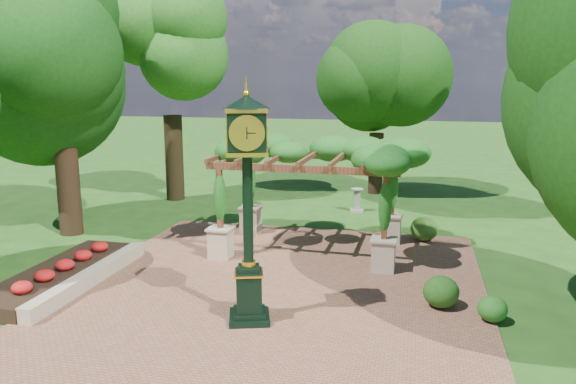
# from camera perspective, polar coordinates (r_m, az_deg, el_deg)

# --- Properties ---
(ground) EXTENTS (120.00, 120.00, 0.00)m
(ground) POSITION_cam_1_polar(r_m,az_deg,el_deg) (12.84, -2.55, -11.86)
(ground) COLOR #1E4714
(ground) RESTS_ON ground
(brick_plaza) EXTENTS (10.00, 12.00, 0.04)m
(brick_plaza) POSITION_cam_1_polar(r_m,az_deg,el_deg) (13.73, -1.42, -10.18)
(brick_plaza) COLOR brown
(brick_plaza) RESTS_ON ground
(border_wall) EXTENTS (0.35, 5.00, 0.40)m
(border_wall) POSITION_cam_1_polar(r_m,az_deg,el_deg) (15.00, -19.40, -8.22)
(border_wall) COLOR #C6B793
(border_wall) RESTS_ON ground
(flower_bed) EXTENTS (1.50, 5.00, 0.36)m
(flower_bed) POSITION_cam_1_polar(r_m,az_deg,el_deg) (15.49, -22.24, -7.88)
(flower_bed) COLOR red
(flower_bed) RESTS_ON ground
(pedestal_clock) EXTENTS (1.19, 1.19, 4.82)m
(pedestal_clock) POSITION_cam_1_polar(r_m,az_deg,el_deg) (11.39, -4.13, 0.31)
(pedestal_clock) COLOR black
(pedestal_clock) RESTS_ON brick_plaza
(pergola) EXTENTS (5.43, 3.49, 3.37)m
(pergola) POSITION_cam_1_polar(r_m,az_deg,el_deg) (16.41, 2.28, 3.34)
(pergola) COLOR #C6B393
(pergola) RESTS_ON brick_plaza
(sundial) EXTENTS (0.55, 0.55, 0.92)m
(sundial) POSITION_cam_1_polar(r_m,az_deg,el_deg) (21.96, 7.02, -0.96)
(sundial) COLOR gray
(sundial) RESTS_ON ground
(shrub_front) EXTENTS (0.78, 0.78, 0.55)m
(shrub_front) POSITION_cam_1_polar(r_m,az_deg,el_deg) (12.81, 20.06, -11.09)
(shrub_front) COLOR #225D1A
(shrub_front) RESTS_ON brick_plaza
(shrub_mid) EXTENTS (0.98, 0.98, 0.72)m
(shrub_mid) POSITION_cam_1_polar(r_m,az_deg,el_deg) (13.19, 15.29, -9.76)
(shrub_mid) COLOR #1F4914
(shrub_mid) RESTS_ON brick_plaza
(shrub_back) EXTENTS (0.90, 0.90, 0.77)m
(shrub_back) POSITION_cam_1_polar(r_m,az_deg,el_deg) (18.26, 13.67, -3.65)
(shrub_back) COLOR #2C5919
(shrub_back) RESTS_ON brick_plaza
(tree_west_near) EXTENTS (5.08, 5.08, 9.01)m
(tree_west_near) POSITION_cam_1_polar(r_m,az_deg,el_deg) (19.53, -22.41, 13.87)
(tree_west_near) COLOR #362215
(tree_west_near) RESTS_ON ground
(tree_west_far) EXTENTS (4.14, 4.14, 9.25)m
(tree_west_far) POSITION_cam_1_polar(r_m,az_deg,el_deg) (24.11, -11.92, 14.14)
(tree_west_far) COLOR black
(tree_west_far) RESTS_ON ground
(tree_north) EXTENTS (3.97, 3.97, 7.00)m
(tree_north) POSITION_cam_1_polar(r_m,az_deg,el_deg) (25.23, 9.15, 10.65)
(tree_north) COLOR #351F15
(tree_north) RESTS_ON ground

